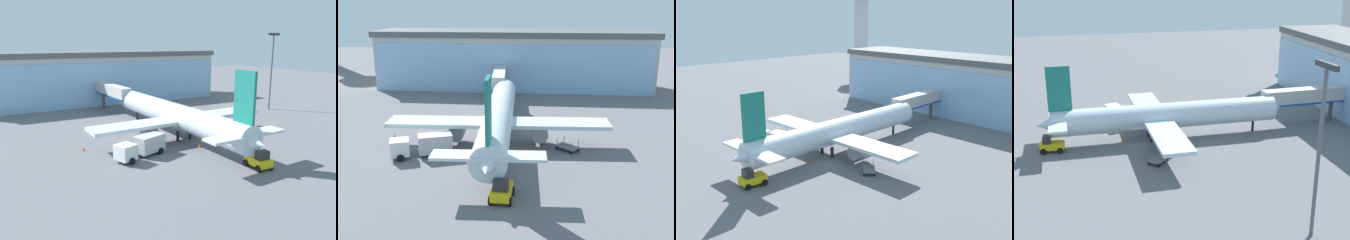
% 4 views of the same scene
% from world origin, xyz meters
% --- Properties ---
extents(ground, '(240.00, 240.00, 0.00)m').
position_xyz_m(ground, '(0.00, 0.00, 0.00)').
color(ground, slate).
extents(terminal_building, '(59.78, 16.24, 12.29)m').
position_xyz_m(terminal_building, '(-0.01, 40.35, 6.14)').
color(terminal_building, '#B9B9B9').
rests_on(terminal_building, ground).
extents(jet_bridge, '(2.59, 13.90, 5.79)m').
position_xyz_m(jet_bridge, '(-2.44, 27.07, 4.42)').
color(jet_bridge, beige).
rests_on(jet_bridge, ground).
extents(airplane, '(28.54, 36.47, 11.47)m').
position_xyz_m(airplane, '(-1.23, 3.82, 3.41)').
color(airplane, silver).
rests_on(airplane, ground).
extents(catering_truck, '(7.62, 4.28, 2.65)m').
position_xyz_m(catering_truck, '(-9.99, -1.35, 1.47)').
color(catering_truck, silver).
rests_on(catering_truck, ground).
extents(baggage_cart, '(3.12, 3.10, 1.50)m').
position_xyz_m(baggage_cart, '(7.63, 1.24, 0.50)').
color(baggage_cart, slate).
rests_on(baggage_cart, ground).
extents(pushback_tug, '(2.45, 3.37, 2.30)m').
position_xyz_m(pushback_tug, '(0.01, -12.11, 0.97)').
color(pushback_tug, yellow).
rests_on(pushback_tug, ground).
extents(safety_cone_nose, '(0.36, 0.36, 0.55)m').
position_xyz_m(safety_cone_nose, '(-1.34, -2.20, 0.28)').
color(safety_cone_nose, orange).
rests_on(safety_cone_nose, ground).
extents(safety_cone_wingtip, '(0.36, 0.36, 0.55)m').
position_xyz_m(safety_cone_wingtip, '(-15.76, 5.16, 0.28)').
color(safety_cone_wingtip, orange).
rests_on(safety_cone_wingtip, ground).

